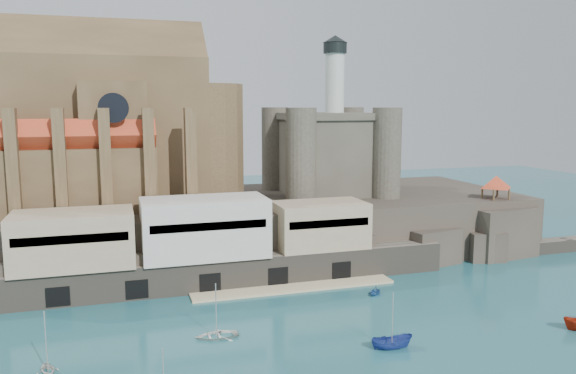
% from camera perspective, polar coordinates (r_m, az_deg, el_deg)
% --- Properties ---
extents(ground, '(300.00, 300.00, 0.00)m').
position_cam_1_polar(ground, '(66.28, 3.89, -15.15)').
color(ground, '#1B525B').
rests_on(ground, ground).
extents(promontory, '(100.00, 36.00, 10.00)m').
position_cam_1_polar(promontory, '(100.80, -4.29, -4.01)').
color(promontory, '#2C2621').
rests_on(promontory, ground).
extents(quay, '(70.00, 12.00, 13.05)m').
position_cam_1_polar(quay, '(83.13, -8.51, -5.93)').
color(quay, '#625A4E').
rests_on(quay, ground).
extents(church, '(47.00, 25.93, 30.51)m').
position_cam_1_polar(church, '(98.62, -18.48, 5.41)').
color(church, brown).
rests_on(church, promontory).
extents(castle_keep, '(21.20, 21.20, 29.30)m').
position_cam_1_polar(castle_keep, '(105.24, 4.10, 3.88)').
color(castle_keep, '#423F34').
rests_on(castle_keep, promontory).
extents(rock_outcrop, '(14.50, 10.50, 8.70)m').
position_cam_1_polar(rock_outcrop, '(106.85, 20.20, -4.30)').
color(rock_outcrop, '#2C2621').
rests_on(rock_outcrop, ground).
extents(pavilion, '(6.40, 6.40, 5.40)m').
position_cam_1_polar(pavilion, '(105.50, 20.38, 0.34)').
color(pavilion, brown).
rests_on(pavilion, rock_outcrop).
extents(boat_2, '(2.00, 1.96, 4.72)m').
position_cam_1_polar(boat_2, '(64.87, 10.49, -15.82)').
color(boat_2, navy).
rests_on(boat_2, ground).
extents(boat_4, '(2.99, 2.36, 3.03)m').
position_cam_1_polar(boat_4, '(63.41, -23.20, -16.96)').
color(boat_4, silver).
rests_on(boat_4, ground).
extents(boat_6, '(1.07, 3.56, 4.97)m').
position_cam_1_polar(boat_6, '(67.14, -7.27, -14.89)').
color(boat_6, white).
rests_on(boat_6, ground).
extents(boat_7, '(2.64, 2.80, 2.79)m').
position_cam_1_polar(boat_7, '(81.31, 8.84, -10.72)').
color(boat_7, '#26599C').
rests_on(boat_7, ground).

